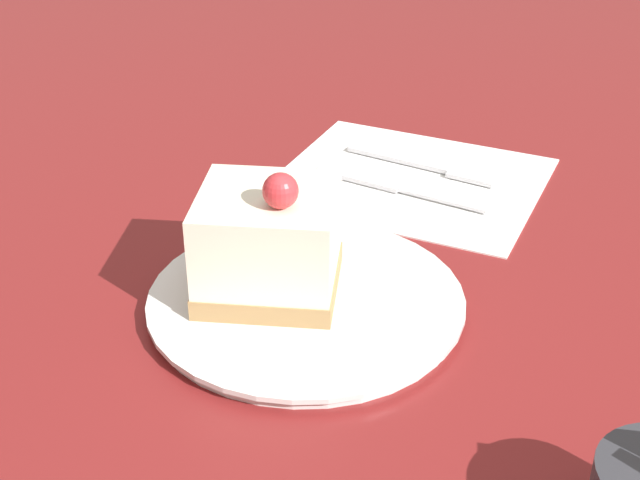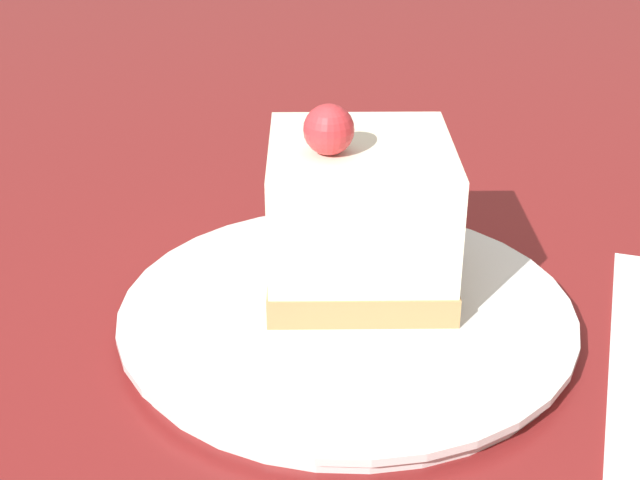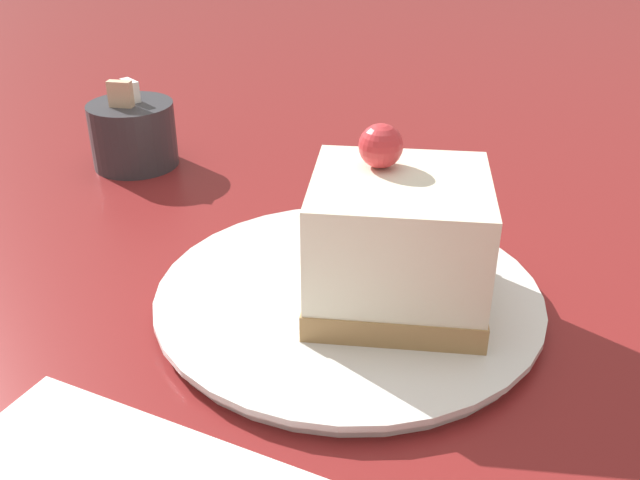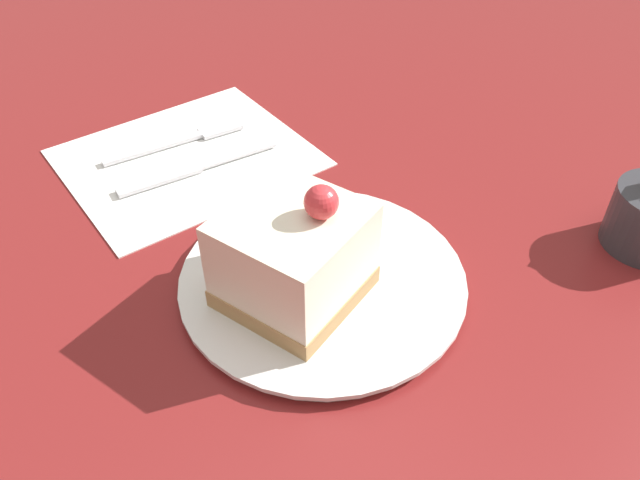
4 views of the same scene
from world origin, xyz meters
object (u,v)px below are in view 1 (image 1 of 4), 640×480
object	(u,v)px
cake_slice	(269,242)
fork	(434,167)
knife	(384,185)
plate	(306,301)

from	to	relation	value
cake_slice	fork	size ratio (longest dim) A/B	0.81
fork	knife	size ratio (longest dim) A/B	0.91
fork	knife	xyz separation A→B (m)	(0.06, -0.03, 0.00)
knife	cake_slice	bearing A→B (deg)	2.80
cake_slice	knife	xyz separation A→B (m)	(-0.21, 0.00, -0.05)
cake_slice	knife	bearing A→B (deg)	158.82
fork	knife	world-z (taller)	same
plate	knife	world-z (taller)	plate
plate	knife	size ratio (longest dim) A/B	1.36
cake_slice	knife	size ratio (longest dim) A/B	0.73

